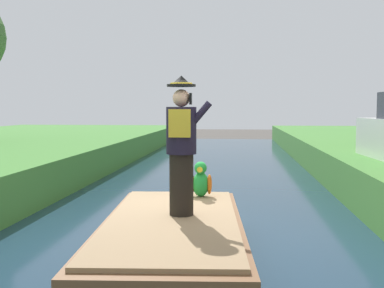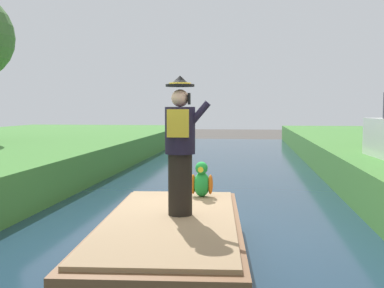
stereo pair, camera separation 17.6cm
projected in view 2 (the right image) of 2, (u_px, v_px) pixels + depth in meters
The scene contains 5 objects.
ground_plane at pixel (181, 250), 7.08m from camera, with size 80.00×80.00×0.00m, color #4C4742.
canal_water at pixel (181, 247), 7.08m from camera, with size 6.14×48.00×0.10m, color #1E384C.
boat at pixel (171, 241), 6.15m from camera, with size 2.08×4.31×0.61m.
person_pirate at pixel (180, 146), 6.24m from camera, with size 0.61×0.42×1.85m.
parrot_plush at pixel (202, 182), 7.58m from camera, with size 0.36×0.35×0.57m.
Camera 2 is at (1.01, -6.87, 2.14)m, focal length 44.19 mm.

